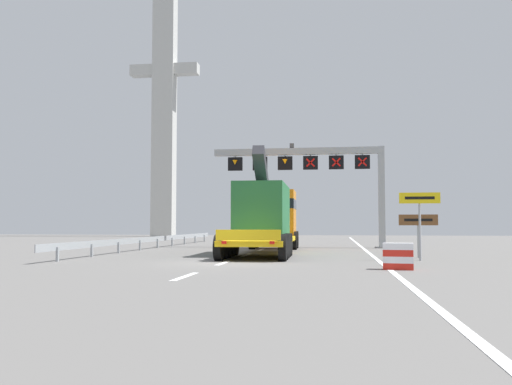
{
  "coord_description": "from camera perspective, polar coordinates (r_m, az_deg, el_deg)",
  "views": [
    {
      "loc": [
        4.33,
        -21.72,
        1.54
      ],
      "look_at": [
        -0.03,
        9.16,
        3.35
      ],
      "focal_mm": 38.51,
      "sensor_mm": 36.0,
      "label": 1
    }
  ],
  "objects": [
    {
      "name": "edge_line_right",
      "position": [
        33.81,
        11.26,
        -5.86
      ],
      "size": [
        0.2,
        63.0,
        0.01
      ],
      "primitive_type": "cube",
      "color": "silver",
      "rests_on": "ground"
    },
    {
      "name": "ground",
      "position": [
        22.2,
        -3.25,
        -7.29
      ],
      "size": [
        112.0,
        112.0,
        0.0
      ],
      "primitive_type": "plane",
      "color": "slate"
    },
    {
      "name": "heavy_haul_truck_yellow",
      "position": [
        30.4,
        1.24,
        -2.47
      ],
      "size": [
        3.24,
        14.1,
        5.3
      ],
      "color": "yellow",
      "rests_on": "ground"
    },
    {
      "name": "exit_sign_yellow",
      "position": [
        24.35,
        16.64,
        -1.61
      ],
      "size": [
        1.7,
        0.15,
        2.89
      ],
      "color": "#9EA0A5",
      "rests_on": "ground"
    },
    {
      "name": "guardrail_left",
      "position": [
        36.21,
        -10.27,
        -4.81
      ],
      "size": [
        0.13,
        29.3,
        0.76
      ],
      "color": "#999EA3",
      "rests_on": "ground"
    },
    {
      "name": "overhead_lane_gantry",
      "position": [
        36.63,
        6.3,
        2.74
      ],
      "size": [
        11.54,
        0.9,
        6.93
      ],
      "color": "#9EA0A5",
      "rests_on": "ground"
    },
    {
      "name": "tourist_info_sign_brown",
      "position": [
        26.17,
        16.5,
        -3.19
      ],
      "size": [
        1.74,
        0.15,
        1.98
      ],
      "color": "#9EA0A5",
      "rests_on": "ground"
    },
    {
      "name": "lane_markings",
      "position": [
        41.7,
        2.07,
        -5.42
      ],
      "size": [
        0.2,
        54.04,
        0.01
      ],
      "color": "silver",
      "rests_on": "ground"
    },
    {
      "name": "crash_barrier_striped",
      "position": [
        19.36,
        14.56,
        -6.43
      ],
      "size": [
        1.06,
        0.64,
        0.9
      ],
      "color": "red",
      "rests_on": "ground"
    },
    {
      "name": "bridge_pylon_distant",
      "position": [
        73.3,
        -9.49,
        9.57
      ],
      "size": [
        9.0,
        2.0,
        34.87
      ],
      "color": "#B7B7B2",
      "rests_on": "ground"
    }
  ]
}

